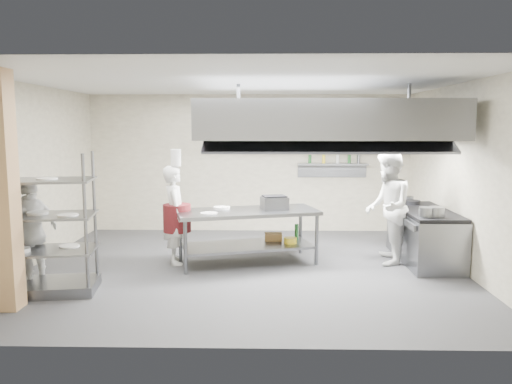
{
  "coord_description": "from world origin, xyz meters",
  "views": [
    {
      "loc": [
        0.38,
        -7.95,
        2.3
      ],
      "look_at": [
        0.19,
        0.2,
        1.23
      ],
      "focal_mm": 35.0,
      "sensor_mm": 36.0,
      "label": 1
    }
  ],
  "objects_px": {
    "cooking_range": "(424,237)",
    "chef_plating": "(32,233)",
    "chef_head": "(175,215)",
    "griddle": "(274,203)",
    "stockpot": "(426,212)",
    "pass_rack": "(45,224)",
    "chef_line": "(388,208)",
    "island": "(247,237)"
  },
  "relations": [
    {
      "from": "cooking_range",
      "to": "chef_plating",
      "type": "xyz_separation_m",
      "value": [
        -6.08,
        -1.51,
        0.37
      ]
    },
    {
      "from": "chef_head",
      "to": "griddle",
      "type": "height_order",
      "value": "chef_head"
    },
    {
      "from": "cooking_range",
      "to": "stockpot",
      "type": "height_order",
      "value": "stockpot"
    },
    {
      "from": "cooking_range",
      "to": "griddle",
      "type": "height_order",
      "value": "griddle"
    },
    {
      "from": "cooking_range",
      "to": "pass_rack",
      "type": "bearing_deg",
      "value": -162.92
    },
    {
      "from": "cooking_range",
      "to": "chef_plating",
      "type": "height_order",
      "value": "chef_plating"
    },
    {
      "from": "griddle",
      "to": "pass_rack",
      "type": "bearing_deg",
      "value": -167.36
    },
    {
      "from": "pass_rack",
      "to": "chef_head",
      "type": "xyz_separation_m",
      "value": [
        1.51,
        1.55,
        -0.15
      ]
    },
    {
      "from": "cooking_range",
      "to": "chef_plating",
      "type": "distance_m",
      "value": 6.28
    },
    {
      "from": "cooking_range",
      "to": "chef_line",
      "type": "distance_m",
      "value": 0.87
    },
    {
      "from": "island",
      "to": "pass_rack",
      "type": "height_order",
      "value": "pass_rack"
    },
    {
      "from": "island",
      "to": "cooking_range",
      "type": "height_order",
      "value": "island"
    },
    {
      "from": "pass_rack",
      "to": "cooking_range",
      "type": "relative_size",
      "value": 0.98
    },
    {
      "from": "island",
      "to": "chef_plating",
      "type": "relative_size",
      "value": 1.47
    },
    {
      "from": "chef_plating",
      "to": "stockpot",
      "type": "relative_size",
      "value": 7.11
    },
    {
      "from": "island",
      "to": "griddle",
      "type": "relative_size",
      "value": 5.49
    },
    {
      "from": "cooking_range",
      "to": "stockpot",
      "type": "bearing_deg",
      "value": -106.7
    },
    {
      "from": "island",
      "to": "pass_rack",
      "type": "xyz_separation_m",
      "value": [
        -2.72,
        -1.58,
        0.52
      ]
    },
    {
      "from": "chef_head",
      "to": "chef_line",
      "type": "xyz_separation_m",
      "value": [
        3.58,
        0.09,
        0.12
      ]
    },
    {
      "from": "island",
      "to": "chef_head",
      "type": "xyz_separation_m",
      "value": [
        -1.22,
        -0.03,
        0.38
      ]
    },
    {
      "from": "chef_line",
      "to": "chef_plating",
      "type": "relative_size",
      "value": 1.2
    },
    {
      "from": "pass_rack",
      "to": "stockpot",
      "type": "relative_size",
      "value": 8.75
    },
    {
      "from": "island",
      "to": "pass_rack",
      "type": "relative_size",
      "value": 1.2
    },
    {
      "from": "cooking_range",
      "to": "island",
      "type": "bearing_deg",
      "value": -176.4
    },
    {
      "from": "island",
      "to": "stockpot",
      "type": "height_order",
      "value": "stockpot"
    },
    {
      "from": "island",
      "to": "pass_rack",
      "type": "distance_m",
      "value": 3.19
    },
    {
      "from": "chef_line",
      "to": "chef_plating",
      "type": "distance_m",
      "value": 5.58
    },
    {
      "from": "pass_rack",
      "to": "chef_line",
      "type": "relative_size",
      "value": 1.03
    },
    {
      "from": "cooking_range",
      "to": "griddle",
      "type": "distance_m",
      "value": 2.65
    },
    {
      "from": "stockpot",
      "to": "chef_plating",
      "type": "bearing_deg",
      "value": -172.25
    },
    {
      "from": "chef_head",
      "to": "chef_plating",
      "type": "xyz_separation_m",
      "value": [
        -1.83,
        -1.29,
        -0.04
      ]
    },
    {
      "from": "island",
      "to": "chef_plating",
      "type": "height_order",
      "value": "chef_plating"
    },
    {
      "from": "pass_rack",
      "to": "chef_plating",
      "type": "height_order",
      "value": "pass_rack"
    },
    {
      "from": "island",
      "to": "chef_plating",
      "type": "distance_m",
      "value": 3.34
    },
    {
      "from": "stockpot",
      "to": "pass_rack",
      "type": "bearing_deg",
      "value": -169.21
    },
    {
      "from": "island",
      "to": "chef_line",
      "type": "distance_m",
      "value": 2.41
    },
    {
      "from": "chef_head",
      "to": "chef_plating",
      "type": "relative_size",
      "value": 1.05
    },
    {
      "from": "island",
      "to": "griddle",
      "type": "xyz_separation_m",
      "value": [
        0.46,
        0.11,
        0.56
      ]
    },
    {
      "from": "chef_line",
      "to": "stockpot",
      "type": "distance_m",
      "value": 0.74
    },
    {
      "from": "pass_rack",
      "to": "stockpot",
      "type": "bearing_deg",
      "value": 2.03
    },
    {
      "from": "cooking_range",
      "to": "griddle",
      "type": "bearing_deg",
      "value": -178.32
    },
    {
      "from": "pass_rack",
      "to": "cooking_range",
      "type": "bearing_deg",
      "value": 8.31
    }
  ]
}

